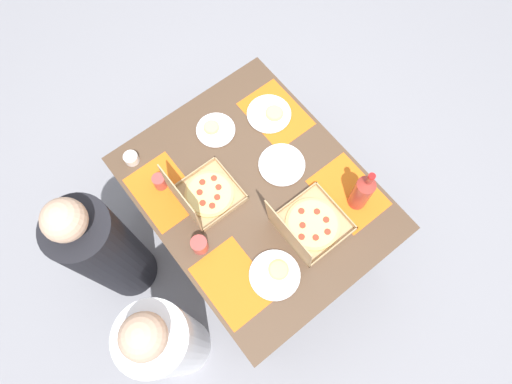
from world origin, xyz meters
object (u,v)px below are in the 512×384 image
pizza_box_corner_left (308,226)px  cup_dark (160,182)px  pizza_box_center (203,195)px  cup_spare (200,245)px  plate_far_right (270,114)px  diner_right_seat (106,251)px  diner_left_seat (169,342)px  condiment_bowl (131,158)px  plate_far_left (215,130)px  plate_near_left (282,165)px  soda_bottle (362,192)px  plate_middle (275,275)px

pizza_box_corner_left → cup_dark: size_ratio=3.91×
pizza_box_center → cup_spare: size_ratio=3.57×
plate_far_right → pizza_box_corner_left: bearing=157.0°
pizza_box_corner_left → pizza_box_center: (0.43, 0.29, -0.00)m
cup_spare → diner_right_seat: bearing=48.4°
cup_dark → diner_right_seat: bearing=94.9°
pizza_box_corner_left → cup_dark: bearing=34.0°
cup_spare → pizza_box_center: bearing=-39.9°
cup_dark → diner_left_seat: 0.79m
diner_left_seat → cup_spare: bearing=-59.6°
pizza_box_center → diner_right_seat: 0.63m
pizza_box_corner_left → plate_far_right: (0.60, -0.26, -0.04)m
cup_spare → condiment_bowl: cup_spare is taller
plate_far_left → diner_left_seat: (-0.69, 0.82, -0.24)m
pizza_box_corner_left → diner_right_seat: size_ratio=0.29×
cup_spare → diner_right_seat: diner_right_seat is taller
cup_spare → plate_far_left: bearing=-42.7°
plate_near_left → soda_bottle: 0.43m
pizza_box_center → soda_bottle: (-0.48, -0.58, 0.08)m
cup_dark → diner_right_seat: 0.49m
pizza_box_corner_left → diner_right_seat: (0.59, 0.84, -0.26)m
pizza_box_center → cup_spare: pizza_box_center is taller
soda_bottle → cup_dark: (0.67, 0.71, -0.09)m
plate_far_right → cup_dark: bearing=88.2°
plate_far_right → cup_spare: size_ratio=2.68×
pizza_box_center → plate_near_left: pizza_box_center is taller
plate_far_left → condiment_bowl: bearing=74.0°
pizza_box_center → plate_middle: bearing=-175.9°
diner_left_seat → diner_right_seat: 0.57m
pizza_box_center → diner_right_seat: size_ratio=0.27×
soda_bottle → cup_spare: size_ratio=3.67×
condiment_bowl → pizza_box_center: bearing=-157.1°
cup_spare → diner_right_seat: size_ratio=0.08×
plate_middle → soda_bottle: soda_bottle is taller
condiment_bowl → soda_bottle: bearing=-139.4°
pizza_box_center → diner_left_seat: bearing=127.3°
plate_far_right → diner_left_seat: diner_left_seat is taller
cup_spare → diner_right_seat: 0.58m
pizza_box_center → pizza_box_corner_left: bearing=-145.8°
pizza_box_corner_left → pizza_box_center: bearing=34.2°
cup_spare → diner_left_seat: size_ratio=0.08×
plate_far_right → plate_middle: bearing=142.9°
plate_near_left → soda_bottle: size_ratio=0.74×
cup_spare → soda_bottle: bearing=-111.2°
pizza_box_center → plate_far_right: pizza_box_center is taller
plate_far_right → diner_left_seat: 1.27m
plate_far_right → cup_spare: cup_spare is taller
diner_left_seat → diner_right_seat: size_ratio=0.97×
pizza_box_center → soda_bottle: size_ratio=0.97×
diner_left_seat → diner_right_seat: diner_right_seat is taller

